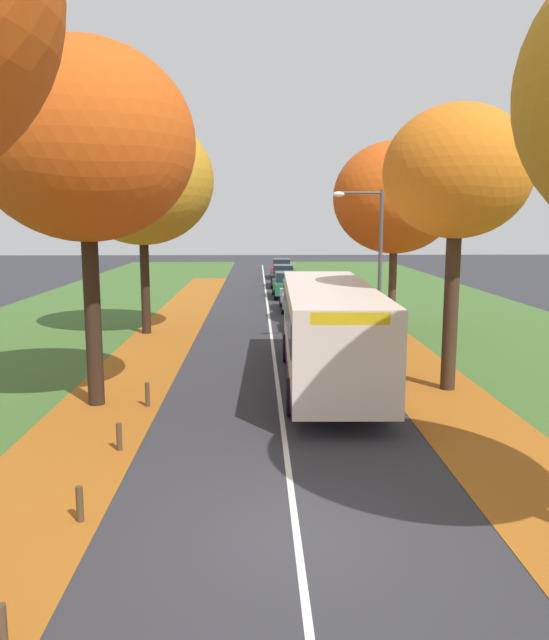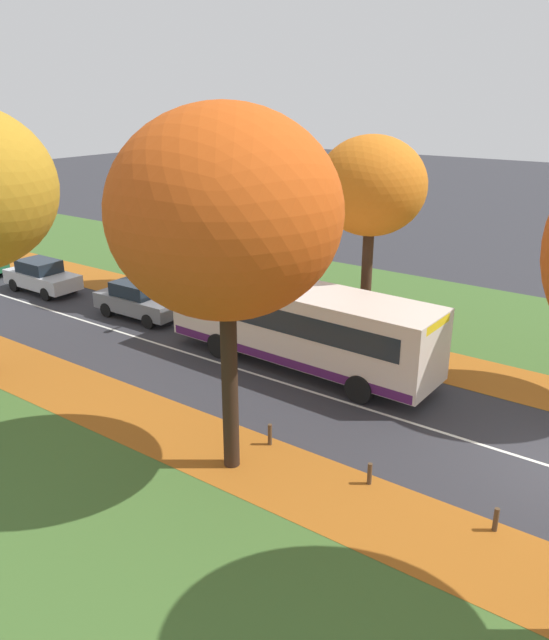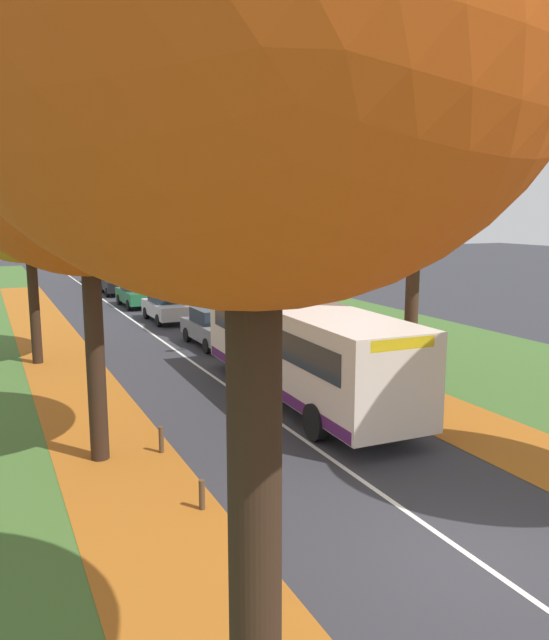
% 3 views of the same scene
% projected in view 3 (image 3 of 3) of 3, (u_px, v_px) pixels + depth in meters
% --- Properties ---
extents(ground_plane, '(160.00, 160.00, 0.00)m').
position_uv_depth(ground_plane, '(481.00, 564.00, 10.36)').
color(ground_plane, '#2D2D33').
extents(leaf_litter_left, '(2.80, 60.00, 0.00)m').
position_uv_depth(leaf_litter_left, '(75.00, 386.00, 20.90)').
color(leaf_litter_left, '#9E5619').
rests_on(leaf_litter_left, grass_verge_left).
extents(grass_verge_right, '(12.00, 90.00, 0.01)m').
position_uv_depth(grass_verge_right, '(337.00, 325.00, 32.04)').
color(grass_verge_right, '#3D6028').
rests_on(grass_verge_right, ground).
extents(leaf_litter_right, '(2.80, 60.00, 0.00)m').
position_uv_depth(leaf_litter_right, '(316.00, 358.00, 24.76)').
color(leaf_litter_right, '#9E5619').
rests_on(leaf_litter_right, grass_verge_right).
extents(road_centre_line, '(0.12, 80.00, 0.01)m').
position_uv_depth(road_centre_line, '(162.00, 341.00, 28.18)').
color(road_centre_line, silver).
rests_on(road_centre_line, ground).
extents(tree_left_nearest, '(5.09, 5.09, 9.57)m').
position_uv_depth(tree_left_nearest, '(252.00, 21.00, 4.81)').
color(tree_left_nearest, black).
rests_on(tree_left_nearest, ground).
extents(tree_left_near, '(5.59, 5.59, 9.38)m').
position_uv_depth(tree_left_near, '(85.00, 162.00, 13.58)').
color(tree_left_near, black).
rests_on(tree_left_near, ground).
extents(tree_left_mid, '(6.07, 6.07, 9.32)m').
position_uv_depth(tree_left_mid, '(26.00, 189.00, 22.91)').
color(tree_left_mid, black).
rests_on(tree_left_mid, ground).
extents(tree_right_near, '(4.11, 4.11, 8.09)m').
position_uv_depth(tree_right_near, '(416.00, 198.00, 18.97)').
color(tree_right_near, '#382619').
rests_on(tree_right_near, ground).
extents(tree_right_mid, '(5.41, 5.41, 8.32)m').
position_uv_depth(tree_right_mid, '(286.00, 209.00, 28.04)').
color(tree_right_mid, '#422D1E').
rests_on(tree_right_mid, ground).
extents(bollard_second, '(0.12, 0.12, 0.61)m').
position_uv_depth(bollard_second, '(274.00, 581.00, 9.36)').
color(bollard_second, '#4C3823').
rests_on(bollard_second, ground).
extents(bollard_third, '(0.12, 0.12, 0.61)m').
position_uv_depth(bollard_third, '(202.00, 495.00, 12.19)').
color(bollard_third, '#4C3823').
rests_on(bollard_third, ground).
extents(bollard_fourth, '(0.12, 0.12, 0.66)m').
position_uv_depth(bollard_fourth, '(161.00, 440.00, 15.06)').
color(bollard_fourth, '#4C3823').
rests_on(bollard_fourth, ground).
extents(streetlamp_right, '(1.89, 0.28, 6.00)m').
position_uv_depth(streetlamp_right, '(294.00, 265.00, 23.82)').
color(streetlamp_right, '#47474C').
rests_on(streetlamp_right, ground).
extents(bus, '(2.86, 10.46, 2.98)m').
position_uv_depth(bus, '(302.00, 346.00, 19.05)').
color(bus, beige).
rests_on(bus, ground).
extents(car_grey_lead, '(1.83, 4.23, 1.62)m').
position_uv_depth(car_grey_lead, '(214.00, 327.00, 27.05)').
color(car_grey_lead, slate).
rests_on(car_grey_lead, ground).
extents(car_silver_following, '(1.78, 4.20, 1.62)m').
position_uv_depth(car_silver_following, '(166.00, 306.00, 33.00)').
color(car_silver_following, '#B7BABF').
rests_on(car_silver_following, ground).
extents(car_green_third_in_line, '(1.83, 4.23, 1.62)m').
position_uv_depth(car_green_third_in_line, '(136.00, 293.00, 38.16)').
color(car_green_third_in_line, '#1E6038').
rests_on(car_green_third_in_line, ground).
extents(car_black_fourth_in_line, '(1.92, 4.27, 1.62)m').
position_uv_depth(car_black_fourth_in_line, '(116.00, 283.00, 43.86)').
color(car_black_fourth_in_line, black).
rests_on(car_black_fourth_in_line, ground).
extents(car_red_trailing, '(1.94, 4.28, 1.62)m').
position_uv_depth(car_red_trailing, '(100.00, 273.00, 50.43)').
color(car_red_trailing, '#B21919').
rests_on(car_red_trailing, ground).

